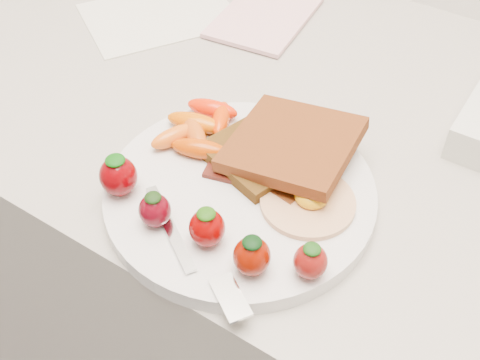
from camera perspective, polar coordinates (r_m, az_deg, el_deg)
The scene contains 11 objects.
counter at distance 1.05m, azimuth 6.01°, elevation -13.13°, with size 2.00×0.60×0.90m, color gray.
plate at distance 0.60m, azimuth 0.00°, elevation -1.27°, with size 0.27×0.27×0.02m, color silver.
toast_lower at distance 0.62m, azimuth 1.90°, elevation 2.58°, with size 0.09×0.09×0.01m, color black.
toast_upper at distance 0.61m, azimuth 4.98°, elevation 3.43°, with size 0.12×0.12×0.01m, color #451506.
fried_egg at distance 0.58m, azimuth 6.54°, elevation -1.93°, with size 0.10×0.10×0.02m.
bacon_strips at distance 0.60m, azimuth 1.65°, elevation 0.50°, with size 0.10×0.07×0.01m.
baby_carrots at distance 0.65m, azimuth -3.83°, elevation 4.95°, with size 0.09×0.11×0.02m.
strawberries at distance 0.54m, azimuth -4.27°, elevation -3.71°, with size 0.23×0.06×0.05m.
fork at distance 0.54m, azimuth -4.21°, elevation -7.33°, with size 0.16×0.09×0.00m.
paper_sheet at distance 0.89m, azimuth -7.61°, elevation 15.26°, with size 0.15×0.21×0.00m, color silver.
notepad at distance 0.88m, azimuth 2.35°, elevation 15.24°, with size 0.12×0.17×0.01m, color #E1A6AA.
Camera 1 is at (0.21, 1.19, 1.35)m, focal length 45.00 mm.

